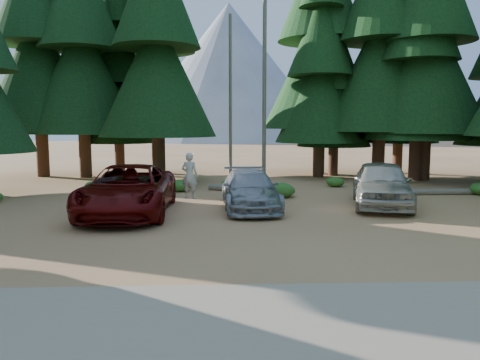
{
  "coord_description": "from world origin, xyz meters",
  "views": [
    {
      "loc": [
        -1.86,
        -13.83,
        3.21
      ],
      "look_at": [
        -1.16,
        2.65,
        1.25
      ],
      "focal_mm": 35.0,
      "sensor_mm": 36.0,
      "label": 1
    }
  ],
  "objects_px": {
    "frisbee_player": "(190,175)",
    "log_right": "(437,192)",
    "silver_minivan_right": "(382,184)",
    "log_mid": "(243,189)",
    "red_pickup": "(128,190)",
    "log_left": "(135,184)",
    "silver_minivan_center": "(250,190)"
  },
  "relations": [
    {
      "from": "red_pickup",
      "to": "log_mid",
      "type": "distance_m",
      "value": 6.99
    },
    {
      "from": "silver_minivan_center",
      "to": "log_right",
      "type": "xyz_separation_m",
      "value": [
        8.84,
        3.16,
        -0.59
      ]
    },
    {
      "from": "frisbee_player",
      "to": "log_mid",
      "type": "distance_m",
      "value": 6.19
    },
    {
      "from": "red_pickup",
      "to": "log_mid",
      "type": "xyz_separation_m",
      "value": [
        4.37,
        5.41,
        -0.74
      ]
    },
    {
      "from": "log_right",
      "to": "log_left",
      "type": "bearing_deg",
      "value": 164.37
    },
    {
      "from": "silver_minivan_right",
      "to": "log_mid",
      "type": "height_order",
      "value": "silver_minivan_right"
    },
    {
      "from": "log_left",
      "to": "log_right",
      "type": "relative_size",
      "value": 0.89
    },
    {
      "from": "red_pickup",
      "to": "frisbee_player",
      "type": "bearing_deg",
      "value": -6.87
    },
    {
      "from": "red_pickup",
      "to": "silver_minivan_right",
      "type": "height_order",
      "value": "silver_minivan_right"
    },
    {
      "from": "silver_minivan_right",
      "to": "frisbee_player",
      "type": "distance_m",
      "value": 7.6
    },
    {
      "from": "red_pickup",
      "to": "log_mid",
      "type": "height_order",
      "value": "red_pickup"
    },
    {
      "from": "red_pickup",
      "to": "log_left",
      "type": "xyz_separation_m",
      "value": [
        -1.13,
        7.6,
        -0.74
      ]
    },
    {
      "from": "red_pickup",
      "to": "log_left",
      "type": "bearing_deg",
      "value": 97.96
    },
    {
      "from": "log_mid",
      "to": "log_right",
      "type": "xyz_separation_m",
      "value": [
        8.9,
        -1.31,
        -0.01
      ]
    },
    {
      "from": "silver_minivan_center",
      "to": "log_right",
      "type": "distance_m",
      "value": 9.41
    },
    {
      "from": "red_pickup",
      "to": "log_mid",
      "type": "bearing_deg",
      "value": 50.63
    },
    {
      "from": "silver_minivan_center",
      "to": "log_mid",
      "type": "height_order",
      "value": "silver_minivan_center"
    },
    {
      "from": "red_pickup",
      "to": "silver_minivan_right",
      "type": "relative_size",
      "value": 1.21
    },
    {
      "from": "silver_minivan_center",
      "to": "frisbee_player",
      "type": "relative_size",
      "value": 3.06
    },
    {
      "from": "frisbee_player",
      "to": "log_right",
      "type": "bearing_deg",
      "value": -140.73
    },
    {
      "from": "log_left",
      "to": "log_mid",
      "type": "height_order",
      "value": "log_mid"
    },
    {
      "from": "log_left",
      "to": "silver_minivan_center",
      "type": "bearing_deg",
      "value": -41.79
    },
    {
      "from": "silver_minivan_right",
      "to": "log_mid",
      "type": "bearing_deg",
      "value": 156.23
    },
    {
      "from": "silver_minivan_center",
      "to": "log_mid",
      "type": "relative_size",
      "value": 1.4
    },
    {
      "from": "log_left",
      "to": "log_right",
      "type": "distance_m",
      "value": 14.81
    },
    {
      "from": "frisbee_player",
      "to": "log_right",
      "type": "relative_size",
      "value": 0.38
    },
    {
      "from": "frisbee_player",
      "to": "log_mid",
      "type": "bearing_deg",
      "value": -93.01
    },
    {
      "from": "red_pickup",
      "to": "log_left",
      "type": "height_order",
      "value": "red_pickup"
    },
    {
      "from": "silver_minivan_center",
      "to": "silver_minivan_right",
      "type": "bearing_deg",
      "value": 1.23
    },
    {
      "from": "silver_minivan_center",
      "to": "red_pickup",
      "type": "bearing_deg",
      "value": -170.38
    },
    {
      "from": "silver_minivan_right",
      "to": "log_left",
      "type": "height_order",
      "value": "silver_minivan_right"
    },
    {
      "from": "silver_minivan_center",
      "to": "frisbee_player",
      "type": "height_order",
      "value": "frisbee_player"
    }
  ]
}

